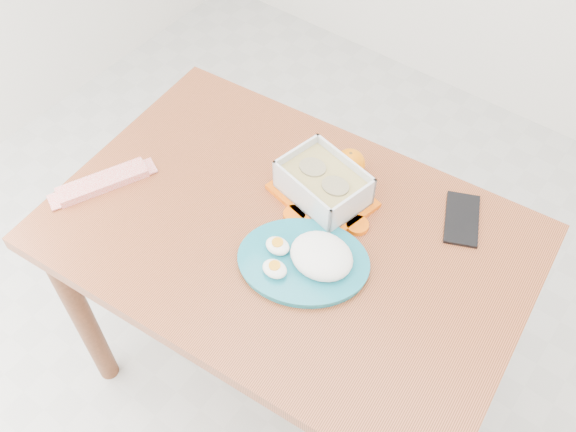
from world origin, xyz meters
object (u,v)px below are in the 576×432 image
Objects in this scene: orange_fruit at (350,164)px; smartphone at (462,219)px; food_container at (323,185)px; rice_plate at (309,258)px; dining_table at (288,259)px.

smartphone is (0.29, 0.04, -0.03)m from orange_fruit.
food_container reaches higher than rice_plate.
dining_table is 0.28m from orange_fruit.
rice_plate is at bearing -51.55° from food_container.
food_container reaches higher than orange_fruit.
smartphone is at bearing 36.97° from dining_table.
smartphone is at bearing 29.70° from rice_plate.
orange_fruit reaches higher than smartphone.
smartphone is at bearing 7.50° from orange_fruit.
dining_table is 0.17m from rice_plate.
food_container is at bearing 83.42° from dining_table.
food_container is at bearing -179.38° from smartphone.
food_container is 0.34m from smartphone.
dining_table is 4.47× the size of food_container.
dining_table is at bearing -93.03° from orange_fruit.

